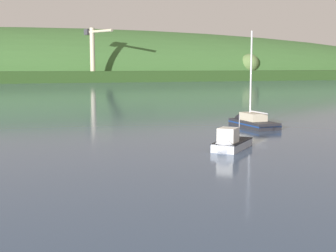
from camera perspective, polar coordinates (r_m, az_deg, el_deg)
far_shoreline_hill at (r=232.28m, az=-12.45°, el=5.50°), size 560.90×83.67×48.79m
dockside_crane at (r=194.30m, az=-9.01°, el=8.39°), size 9.27×14.67×21.71m
sailboat_midwater_white at (r=51.80m, az=9.79°, el=0.24°), size 2.87×7.27×11.33m
fishing_boat_moored at (r=36.91m, az=7.49°, el=-2.25°), size 4.84×4.83×3.11m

